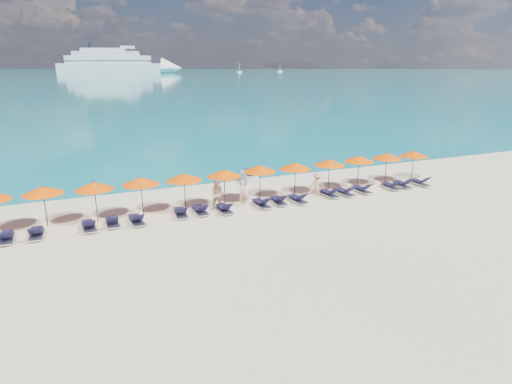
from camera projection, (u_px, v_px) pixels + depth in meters
name	position (u px, v px, depth m)	size (l,w,h in m)	color
ground	(279.00, 229.00, 22.26)	(1400.00, 1400.00, 0.00)	beige
sea	(74.00, 71.00, 604.34)	(1600.00, 1300.00, 0.01)	#1FA9B2
cruise_ship	(121.00, 64.00, 474.42)	(134.01, 71.83, 37.87)	silver
sailboat_near	(239.00, 72.00, 509.79)	(6.09, 2.03, 11.17)	silver
sailboat_far	(280.00, 71.00, 566.30)	(6.27, 2.09, 11.50)	silver
jetski	(249.00, 177.00, 31.23)	(1.23, 2.49, 0.85)	silver
beachgoer_a	(242.00, 193.00, 25.78)	(0.59, 0.39, 1.62)	tan
beachgoer_b	(218.00, 195.00, 24.89)	(0.93, 0.54, 1.91)	tan
beachgoer_c	(317.00, 185.00, 27.57)	(1.02, 0.47, 1.58)	tan
umbrella_1	(43.00, 190.00, 22.00)	(2.10, 2.10, 2.28)	black
umbrella_2	(94.00, 186.00, 22.80)	(2.10, 2.10, 2.28)	black
umbrella_3	(141.00, 181.00, 23.75)	(2.10, 2.10, 2.28)	black
umbrella_4	(184.00, 177.00, 24.57)	(2.10, 2.10, 2.28)	black
umbrella_5	(224.00, 173.00, 25.50)	(2.10, 2.10, 2.28)	black
umbrella_6	(260.00, 168.00, 26.65)	(2.10, 2.10, 2.28)	black
umbrella_7	(295.00, 166.00, 27.31)	(2.10, 2.10, 2.28)	black
umbrella_8	(330.00, 162.00, 28.34)	(2.10, 2.10, 2.28)	black
umbrella_9	(359.00, 159.00, 29.43)	(2.10, 2.10, 2.28)	black
umbrella_10	(387.00, 156.00, 30.33)	(2.10, 2.10, 2.28)	black
umbrella_11	(414.00, 154.00, 31.08)	(2.10, 2.10, 2.28)	black
lounger_1	(6.00, 237.00, 20.59)	(0.68, 1.72, 0.66)	silver
lounger_2	(36.00, 233.00, 21.11)	(0.66, 1.71, 0.66)	silver
lounger_3	(89.00, 226.00, 22.08)	(0.74, 1.74, 0.66)	silver
lounger_4	(112.00, 221.00, 22.67)	(0.63, 1.70, 0.66)	silver
lounger_5	(137.00, 220.00, 22.93)	(0.75, 1.74, 0.66)	silver
lounger_6	(181.00, 212.00, 24.07)	(0.75, 1.74, 0.66)	silver
lounger_7	(200.00, 210.00, 24.50)	(0.65, 1.71, 0.66)	silver
lounger_8	(224.00, 209.00, 24.73)	(0.67, 1.72, 0.66)	silver
lounger_9	(261.00, 203.00, 25.68)	(0.72, 1.73, 0.66)	silver
lounger_10	(278.00, 200.00, 26.22)	(0.73, 1.74, 0.66)	silver
lounger_11	(298.00, 199.00, 26.53)	(0.74, 1.74, 0.66)	silver
lounger_12	(329.00, 193.00, 27.69)	(0.71, 1.73, 0.66)	silver
lounger_13	(344.00, 192.00, 28.02)	(0.75, 1.74, 0.66)	silver
lounger_14	(362.00, 189.00, 28.59)	(0.68, 1.72, 0.66)	silver
lounger_15	(391.00, 186.00, 29.39)	(0.67, 1.72, 0.66)	silver
lounger_16	(402.00, 184.00, 29.81)	(0.75, 1.74, 0.66)	silver
lounger_17	(420.00, 182.00, 30.31)	(0.65, 1.71, 0.66)	silver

